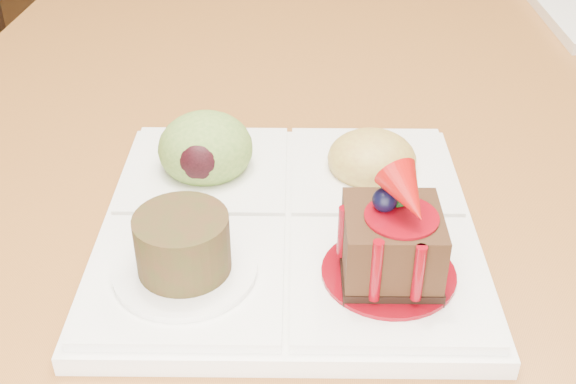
{
  "coord_description": "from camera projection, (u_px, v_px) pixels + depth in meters",
  "views": [
    {
      "loc": [
        -0.14,
        -1.12,
        1.03
      ],
      "look_at": [
        -0.17,
        -0.75,
        0.79
      ],
      "focal_mm": 45.0,
      "sensor_mm": 36.0,
      "label": 1
    }
  ],
  "objects": [
    {
      "name": "ground",
      "position": [
        400.0,
        309.0,
        1.49
      ],
      "size": [
        6.0,
        6.0,
        0.0
      ],
      "primitive_type": "plane",
      "color": "brown"
    },
    {
      "name": "chair_left",
      "position": [
        49.0,
        52.0,
        1.34
      ],
      "size": [
        0.51,
        0.51,
        0.88
      ],
      "rotation": [
        0.0,
        0.0,
        -1.15
      ],
      "color": "black",
      "rests_on": "ground"
    },
    {
      "name": "sampler_plate",
      "position": [
        285.0,
        211.0,
        0.45
      ],
      "size": [
        0.25,
        0.25,
        0.09
      ],
      "rotation": [
        0.0,
        0.0,
        0.07
      ],
      "color": "white",
      "rests_on": "dining_table"
    }
  ]
}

